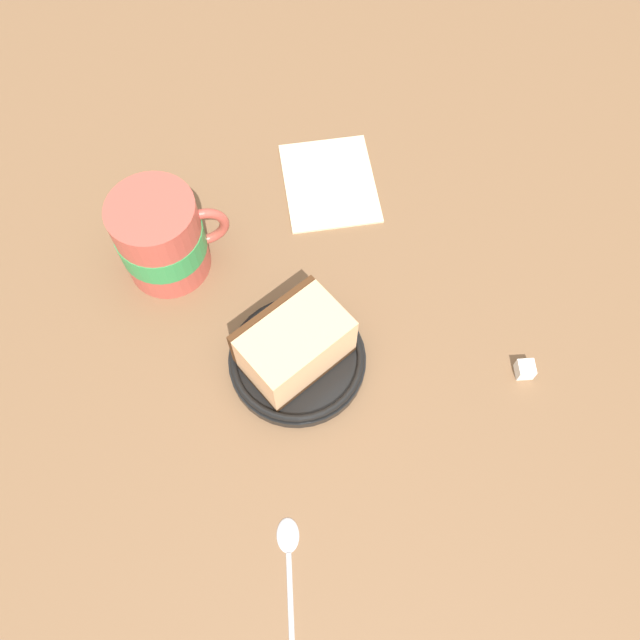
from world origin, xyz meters
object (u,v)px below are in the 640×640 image
at_px(cake_slice, 294,344).
at_px(teaspoon, 289,564).
at_px(tea_mug, 162,237).
at_px(small_plate, 297,359).
at_px(folded_napkin, 330,182).
at_px(sugar_cube, 525,369).

relative_size(cake_slice, teaspoon, 0.85).
bearing_deg(tea_mug, cake_slice, -75.96).
xyz_separation_m(cake_slice, tea_mug, (-0.04, 0.17, 0.01)).
distance_m(small_plate, teaspoon, 0.19).
relative_size(cake_slice, folded_napkin, 0.84).
xyz_separation_m(tea_mug, sugar_cube, (0.21, -0.31, -0.04)).
bearing_deg(tea_mug, small_plate, -76.11).
bearing_deg(folded_napkin, sugar_cube, -86.74).
xyz_separation_m(tea_mug, folded_napkin, (0.20, -0.01, -0.05)).
relative_size(cake_slice, sugar_cube, 6.43).
bearing_deg(sugar_cube, tea_mug, 124.66).
height_order(small_plate, folded_napkin, small_plate).
bearing_deg(folded_napkin, teaspoon, -131.30).
relative_size(tea_mug, sugar_cube, 6.89).
distance_m(tea_mug, sugar_cube, 0.38).
distance_m(cake_slice, folded_napkin, 0.22).
bearing_deg(folded_napkin, cake_slice, -135.23).
xyz_separation_m(cake_slice, teaspoon, (-0.11, -0.15, -0.04)).
bearing_deg(sugar_cube, small_plate, 141.09).
height_order(folded_napkin, sugar_cube, sugar_cube).
bearing_deg(small_plate, teaspoon, -127.32).
bearing_deg(tea_mug, sugar_cube, -55.34).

